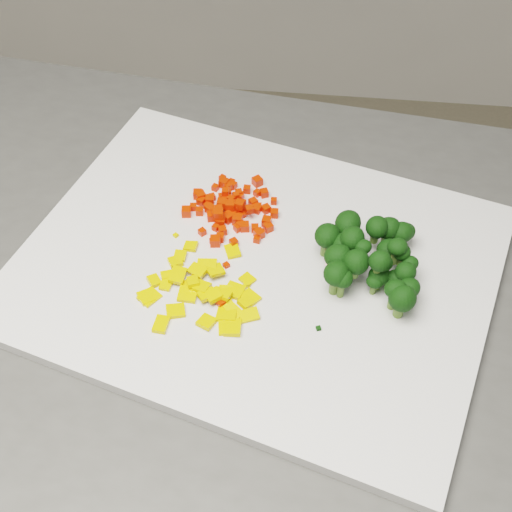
# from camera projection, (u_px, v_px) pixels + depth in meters

# --- Properties ---
(counter_block) EXTENTS (0.97, 0.74, 0.90)m
(counter_block) POSITION_uv_depth(u_px,v_px,m) (231.00, 463.00, 1.08)
(counter_block) COLOR #444341
(counter_block) RESTS_ON ground
(cutting_board) EXTENTS (0.56, 0.49, 0.01)m
(cutting_board) POSITION_uv_depth(u_px,v_px,m) (256.00, 266.00, 0.74)
(cutting_board) COLOR silver
(cutting_board) RESTS_ON counter_block
(carrot_pile) EXTENTS (0.11, 0.11, 0.03)m
(carrot_pile) POSITION_uv_depth(u_px,v_px,m) (232.00, 202.00, 0.77)
(carrot_pile) COLOR red
(carrot_pile) RESTS_ON cutting_board
(pepper_pile) EXTENTS (0.12, 0.12, 0.02)m
(pepper_pile) POSITION_uv_depth(u_px,v_px,m) (201.00, 283.00, 0.71)
(pepper_pile) COLOR yellow
(pepper_pile) RESTS_ON cutting_board
(broccoli_pile) EXTENTS (0.13, 0.13, 0.06)m
(broccoli_pile) POSITION_uv_depth(u_px,v_px,m) (373.00, 250.00, 0.71)
(broccoli_pile) COLOR black
(broccoli_pile) RESTS_ON cutting_board
(carrot_cube_0) EXTENTS (0.01, 0.01, 0.01)m
(carrot_cube_0) POSITION_uv_depth(u_px,v_px,m) (202.00, 232.00, 0.76)
(carrot_cube_0) COLOR red
(carrot_cube_0) RESTS_ON carrot_pile
(carrot_cube_1) EXTENTS (0.01, 0.01, 0.01)m
(carrot_cube_1) POSITION_uv_depth(u_px,v_px,m) (222.00, 231.00, 0.76)
(carrot_cube_1) COLOR red
(carrot_cube_1) RESTS_ON carrot_pile
(carrot_cube_2) EXTENTS (0.01, 0.01, 0.01)m
(carrot_cube_2) POSITION_uv_depth(u_px,v_px,m) (224.00, 183.00, 0.81)
(carrot_cube_2) COLOR red
(carrot_cube_2) RESTS_ON carrot_pile
(carrot_cube_3) EXTENTS (0.01, 0.01, 0.01)m
(carrot_cube_3) POSITION_uv_depth(u_px,v_px,m) (274.00, 213.00, 0.78)
(carrot_cube_3) COLOR red
(carrot_cube_3) RESTS_ON carrot_pile
(carrot_cube_4) EXTENTS (0.01, 0.01, 0.01)m
(carrot_cube_4) POSITION_uv_depth(u_px,v_px,m) (215.00, 188.00, 0.80)
(carrot_cube_4) COLOR red
(carrot_cube_4) RESTS_ON carrot_pile
(carrot_cube_5) EXTENTS (0.01, 0.01, 0.01)m
(carrot_cube_5) POSITION_uv_depth(u_px,v_px,m) (227.00, 193.00, 0.80)
(carrot_cube_5) COLOR red
(carrot_cube_5) RESTS_ON carrot_pile
(carrot_cube_6) EXTENTS (0.01, 0.01, 0.01)m
(carrot_cube_6) POSITION_uv_depth(u_px,v_px,m) (226.00, 202.00, 0.79)
(carrot_cube_6) COLOR red
(carrot_cube_6) RESTS_ON carrot_pile
(carrot_cube_7) EXTENTS (0.01, 0.01, 0.01)m
(carrot_cube_7) POSITION_uv_depth(u_px,v_px,m) (223.00, 231.00, 0.76)
(carrot_cube_7) COLOR red
(carrot_cube_7) RESTS_ON carrot_pile
(carrot_cube_8) EXTENTS (0.01, 0.01, 0.01)m
(carrot_cube_8) POSITION_uv_depth(u_px,v_px,m) (216.00, 213.00, 0.77)
(carrot_cube_8) COLOR red
(carrot_cube_8) RESTS_ON carrot_pile
(carrot_cube_9) EXTENTS (0.01, 0.01, 0.01)m
(carrot_cube_9) POSITION_uv_depth(u_px,v_px,m) (236.00, 196.00, 0.78)
(carrot_cube_9) COLOR red
(carrot_cube_9) RESTS_ON carrot_pile
(carrot_cube_10) EXTENTS (0.01, 0.01, 0.01)m
(carrot_cube_10) POSITION_uv_depth(u_px,v_px,m) (238.00, 207.00, 0.77)
(carrot_cube_10) COLOR red
(carrot_cube_10) RESTS_ON carrot_pile
(carrot_cube_11) EXTENTS (0.01, 0.01, 0.01)m
(carrot_cube_11) POSITION_uv_depth(u_px,v_px,m) (215.00, 241.00, 0.75)
(carrot_cube_11) COLOR red
(carrot_cube_11) RESTS_ON carrot_pile
(carrot_cube_12) EXTENTS (0.01, 0.01, 0.01)m
(carrot_cube_12) POSITION_uv_depth(u_px,v_px,m) (216.00, 227.00, 0.76)
(carrot_cube_12) COLOR red
(carrot_cube_12) RESTS_ON carrot_pile
(carrot_cube_13) EXTENTS (0.01, 0.01, 0.01)m
(carrot_cube_13) POSITION_uv_depth(u_px,v_px,m) (226.00, 190.00, 0.80)
(carrot_cube_13) COLOR red
(carrot_cube_13) RESTS_ON carrot_pile
(carrot_cube_14) EXTENTS (0.01, 0.01, 0.01)m
(carrot_cube_14) POSITION_uv_depth(u_px,v_px,m) (193.00, 207.00, 0.78)
(carrot_cube_14) COLOR red
(carrot_cube_14) RESTS_ON carrot_pile
(carrot_cube_15) EXTENTS (0.01, 0.01, 0.01)m
(carrot_cube_15) POSITION_uv_depth(u_px,v_px,m) (257.00, 181.00, 0.81)
(carrot_cube_15) COLOR red
(carrot_cube_15) RESTS_ON carrot_pile
(carrot_cube_16) EXTENTS (0.01, 0.01, 0.01)m
(carrot_cube_16) POSITION_uv_depth(u_px,v_px,m) (230.00, 205.00, 0.77)
(carrot_cube_16) COLOR red
(carrot_cube_16) RESTS_ON carrot_pile
(carrot_cube_17) EXTENTS (0.01, 0.01, 0.01)m
(carrot_cube_17) POSITION_uv_depth(u_px,v_px,m) (260.00, 233.00, 0.76)
(carrot_cube_17) COLOR red
(carrot_cube_17) RESTS_ON carrot_pile
(carrot_cube_18) EXTENTS (0.01, 0.01, 0.01)m
(carrot_cube_18) POSITION_uv_depth(u_px,v_px,m) (221.00, 197.00, 0.79)
(carrot_cube_18) COLOR red
(carrot_cube_18) RESTS_ON carrot_pile
(carrot_cube_19) EXTENTS (0.01, 0.01, 0.01)m
(carrot_cube_19) POSITION_uv_depth(u_px,v_px,m) (249.00, 210.00, 0.77)
(carrot_cube_19) COLOR red
(carrot_cube_19) RESTS_ON carrot_pile
(carrot_cube_20) EXTENTS (0.01, 0.01, 0.01)m
(carrot_cube_20) POSITION_uv_depth(u_px,v_px,m) (241.00, 204.00, 0.79)
(carrot_cube_20) COLOR red
(carrot_cube_20) RESTS_ON carrot_pile
(carrot_cube_21) EXTENTS (0.01, 0.01, 0.01)m
(carrot_cube_21) POSITION_uv_depth(u_px,v_px,m) (200.00, 196.00, 0.79)
(carrot_cube_21) COLOR red
(carrot_cube_21) RESTS_ON carrot_pile
(carrot_cube_22) EXTENTS (0.01, 0.01, 0.01)m
(carrot_cube_22) POSITION_uv_depth(u_px,v_px,m) (257.00, 239.00, 0.75)
(carrot_cube_22) COLOR red
(carrot_cube_22) RESTS_ON carrot_pile
(carrot_cube_23) EXTENTS (0.01, 0.01, 0.01)m
(carrot_cube_23) POSITION_uv_depth(u_px,v_px,m) (268.00, 227.00, 0.76)
(carrot_cube_23) COLOR red
(carrot_cube_23) RESTS_ON carrot_pile
(carrot_cube_24) EXTENTS (0.01, 0.01, 0.01)m
(carrot_cube_24) POSITION_uv_depth(u_px,v_px,m) (228.00, 187.00, 0.80)
(carrot_cube_24) COLOR red
(carrot_cube_24) RESTS_ON carrot_pile
(carrot_cube_25) EXTENTS (0.01, 0.01, 0.01)m
(carrot_cube_25) POSITION_uv_depth(u_px,v_px,m) (228.00, 217.00, 0.77)
(carrot_cube_25) COLOR red
(carrot_cube_25) RESTS_ON carrot_pile
(carrot_cube_26) EXTENTS (0.01, 0.01, 0.01)m
(carrot_cube_26) POSITION_uv_depth(u_px,v_px,m) (211.00, 216.00, 0.77)
(carrot_cube_26) COLOR red
(carrot_cube_26) RESTS_ON carrot_pile
(carrot_cube_27) EXTENTS (0.01, 0.01, 0.01)m
(carrot_cube_27) POSITION_uv_depth(u_px,v_px,m) (201.00, 201.00, 0.79)
(carrot_cube_27) COLOR red
(carrot_cube_27) RESTS_ON carrot_pile
(carrot_cube_28) EXTENTS (0.01, 0.01, 0.01)m
(carrot_cube_28) POSITION_uv_depth(u_px,v_px,m) (198.00, 194.00, 0.80)
(carrot_cube_28) COLOR red
(carrot_cube_28) RESTS_ON carrot_pile
(carrot_cube_29) EXTENTS (0.01, 0.01, 0.01)m
(carrot_cube_29) POSITION_uv_depth(u_px,v_px,m) (225.00, 192.00, 0.79)
(carrot_cube_29) COLOR red
(carrot_cube_29) RESTS_ON carrot_pile
(carrot_cube_30) EXTENTS (0.01, 0.01, 0.01)m
(carrot_cube_30) POSITION_uv_depth(u_px,v_px,m) (237.00, 205.00, 0.77)
(carrot_cube_30) COLOR red
(carrot_cube_30) RESTS_ON carrot_pile
(carrot_cube_31) EXTENTS (0.01, 0.01, 0.01)m
(carrot_cube_31) POSITION_uv_depth(u_px,v_px,m) (186.00, 212.00, 0.78)
(carrot_cube_31) COLOR red
(carrot_cube_31) RESTS_ON carrot_pile
(carrot_cube_32) EXTENTS (0.01, 0.01, 0.01)m
(carrot_cube_32) POSITION_uv_depth(u_px,v_px,m) (227.00, 193.00, 0.80)
(carrot_cube_32) COLOR red
(carrot_cube_32) RESTS_ON carrot_pile
(carrot_cube_33) EXTENTS (0.01, 0.01, 0.01)m
(carrot_cube_33) POSITION_uv_depth(u_px,v_px,m) (218.00, 214.00, 0.76)
(carrot_cube_33) COLOR red
(carrot_cube_33) RESTS_ON carrot_pile
(carrot_cube_34) EXTENTS (0.01, 0.01, 0.01)m
(carrot_cube_34) POSITION_uv_depth(u_px,v_px,m) (240.00, 204.00, 0.78)
(carrot_cube_34) COLOR red
(carrot_cube_34) RESTS_ON carrot_pile
(carrot_cube_35) EXTENTS (0.01, 0.01, 0.01)m
(carrot_cube_35) POSITION_uv_depth(u_px,v_px,m) (231.00, 214.00, 0.78)
(carrot_cube_35) COLOR red
(carrot_cube_35) RESTS_ON carrot_pile
(carrot_cube_36) EXTENTS (0.01, 0.01, 0.01)m
(carrot_cube_36) POSITION_uv_depth(u_px,v_px,m) (240.00, 196.00, 0.80)
(carrot_cube_36) COLOR red
(carrot_cube_36) RESTS_ON carrot_pile
(carrot_cube_37) EXTENTS (0.01, 0.01, 0.01)m
(carrot_cube_37) POSITION_uv_depth(u_px,v_px,m) (200.00, 211.00, 0.78)
(carrot_cube_37) COLOR red
(carrot_cube_37) RESTS_ON carrot_pile
(carrot_cube_38) EXTENTS (0.01, 0.01, 0.01)m
(carrot_cube_38) POSITION_uv_depth(u_px,v_px,m) (220.00, 237.00, 0.75)
(carrot_cube_38) COLOR red
(carrot_cube_38) RESTS_ON carrot_pile
(carrot_cube_39) EXTENTS (0.01, 0.01, 0.01)m
(carrot_cube_39) POSITION_uv_depth(u_px,v_px,m) (219.00, 210.00, 0.77)
(carrot_cube_39) COLOR red
(carrot_cube_39) RESTS_ON carrot_pile
(carrot_cube_40) EXTENTS (0.01, 0.01, 0.01)m
(carrot_cube_40) POSITION_uv_depth(u_px,v_px,m) (241.00, 225.00, 0.76)
(carrot_cube_40) COLOR red
(carrot_cube_40) RESTS_ON carrot_pile
(carrot_cube_41) EXTENTS (0.01, 0.01, 0.01)m
(carrot_cube_41) POSITION_uv_depth(u_px,v_px,m) (274.00, 201.00, 0.79)
(carrot_cube_41) COLOR red
(carrot_cube_41) RESTS_ON carrot_pile
(carrot_cube_42) EXTENTS (0.01, 0.01, 0.01)m
(carrot_cube_42) POSITION_uv_depth(u_px,v_px,m) (247.00, 210.00, 0.78)
(carrot_cube_42) COLOR red
(carrot_cube_42) RESTS_ON carrot_pile
(carrot_cube_43) EXTENTS (0.01, 0.01, 0.01)m
(carrot_cube_43) POSITION_uv_depth(u_px,v_px,m) (259.00, 234.00, 0.76)
(carrot_cube_43) COLOR red
(carrot_cube_43) RESTS_ON carrot_pile
(carrot_cube_44) EXTENTS (0.01, 0.01, 0.01)m
(carrot_cube_44) POSITION_uv_depth(u_px,v_px,m) (259.00, 206.00, 0.78)
(carrot_cube_44) COLOR red
(carrot_cube_44) RESTS_ON carrot_pile
(carrot_cube_45) EXTENTS (0.01, 0.01, 0.01)m
(carrot_cube_45) POSITION_uv_depth(u_px,v_px,m) (264.00, 193.00, 0.80)
(carrot_cube_45) COLOR red
(carrot_cube_45) RESTS_ON carrot_pile
(carrot_cube_46) EXTENTS (0.01, 0.01, 0.01)m
(carrot_cube_46) POSITION_uv_depth(u_px,v_px,m) (207.00, 206.00, 0.78)
(carrot_cube_46) COLOR red
(carrot_cube_46) RESTS_ON carrot_pile
(carrot_cube_47) EXTENTS (0.01, 0.01, 0.01)m
(carrot_cube_47) POSITION_uv_depth(u_px,v_px,m) (257.00, 193.00, 0.80)
(carrot_cube_47) COLOR red
(carrot_cube_47) RESTS_ON carrot_pile
(carrot_cube_48) EXTENTS (0.01, 0.01, 0.01)m
(carrot_cube_48) POSITION_uv_depth(u_px,v_px,m) (266.00, 209.00, 0.78)
(carrot_cube_48) COLOR red
(carrot_cube_48) RESTS_ON carrot_pile
(carrot_cube_49) EXTENTS (0.01, 0.01, 0.01)m
(carrot_cube_49) POSITION_uv_depth(u_px,v_px,m) (253.00, 202.00, 0.79)
(carrot_cube_49) COLOR red
(carrot_cube_49) RESTS_ON carrot_pile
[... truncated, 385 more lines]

